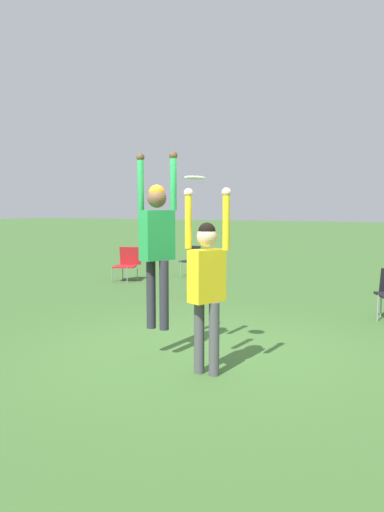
% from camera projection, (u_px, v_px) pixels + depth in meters
% --- Properties ---
extents(ground_plane, '(120.00, 120.00, 0.00)m').
position_uv_depth(ground_plane, '(195.00, 351.00, 6.63)').
color(ground_plane, '#3D662D').
extents(person_jumping, '(0.58, 0.47, 2.24)m').
position_uv_depth(person_jumping, '(157.00, 236.00, 6.28)').
color(person_jumping, '#2D2D38').
rests_on(person_jumping, ground_plane).
extents(person_defending, '(0.57, 0.46, 2.12)m').
position_uv_depth(person_defending, '(207.00, 277.00, 5.61)').
color(person_defending, '#4C4C51').
rests_on(person_defending, ground_plane).
extents(frisbee, '(0.25, 0.25, 0.03)m').
position_uv_depth(frisbee, '(195.00, 178.00, 5.94)').
color(frisbee, white).
extents(camping_chair_0, '(0.72, 0.77, 0.87)m').
position_uv_depth(camping_chair_0, '(127.00, 262.00, 12.92)').
color(camping_chair_0, gray).
rests_on(camping_chair_0, ground_plane).
extents(camping_chair_2, '(0.53, 0.57, 0.83)m').
position_uv_depth(camping_chair_2, '(192.00, 258.00, 13.83)').
color(camping_chair_2, gray).
rests_on(camping_chair_2, ground_plane).
extents(cooler_box, '(0.39, 0.39, 0.34)m').
position_uv_depth(cooler_box, '(202.00, 288.00, 10.67)').
color(cooler_box, red).
rests_on(cooler_box, ground_plane).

